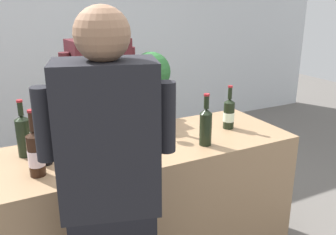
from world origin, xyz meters
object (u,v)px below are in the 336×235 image
wine_bottle_1 (161,114)px  wine_bottle_5 (229,113)px  wine_bottle_3 (206,125)px  potted_shrub (149,99)px  wine_bottle_2 (36,153)px  person_guest (112,216)px  wine_bottle_4 (112,125)px  wine_bottle_0 (24,135)px  person_server (103,126)px  wine_glass (169,121)px  wine_bottle_6 (44,143)px

wine_bottle_1 → wine_bottle_5: 0.47m
wine_bottle_1 → wine_bottle_5: (0.43, -0.19, -0.00)m
wine_bottle_3 → potted_shrub: (0.24, 1.35, -0.20)m
wine_bottle_2 → person_guest: 0.55m
wine_bottle_2 → wine_bottle_5: (1.30, 0.13, -0.02)m
wine_bottle_4 → person_guest: bearing=-109.9°
wine_bottle_4 → wine_bottle_5: wine_bottle_4 is taller
wine_bottle_0 → wine_bottle_3: bearing=-18.4°
person_server → wine_bottle_3: bearing=-66.5°
wine_glass → potted_shrub: (0.39, 1.18, -0.19)m
potted_shrub → wine_bottle_3: bearing=-99.9°
wine_bottle_0 → wine_glass: wine_bottle_0 is taller
wine_bottle_0 → wine_bottle_6: 0.19m
wine_bottle_1 → wine_bottle_2: size_ratio=0.88×
wine_bottle_5 → wine_bottle_6: (-1.24, -0.01, 0.02)m
wine_bottle_1 → wine_bottle_3: size_ratio=0.96×
wine_bottle_2 → person_server: person_server is taller
wine_bottle_2 → wine_bottle_4: wine_bottle_2 is taller
wine_bottle_6 → person_guest: bearing=-73.6°
wine_bottle_5 → potted_shrub: bearing=93.6°
wine_bottle_4 → wine_bottle_5: size_ratio=1.14×
wine_bottle_6 → wine_glass: 0.77m
person_server → wine_glass: bearing=-72.3°
wine_bottle_5 → wine_bottle_0: bearing=173.2°
wine_bottle_4 → wine_bottle_6: bearing=-168.7°
wine_bottle_5 → person_server: bearing=134.7°
wine_bottle_4 → wine_bottle_5: bearing=-5.1°
wine_bottle_5 → wine_glass: bearing=-179.9°
wine_bottle_1 → wine_bottle_4: size_ratio=0.90×
wine_bottle_2 → wine_bottle_5: wine_bottle_2 is taller
wine_bottle_5 → wine_bottle_6: size_ratio=0.96×
wine_bottle_0 → wine_bottle_4: (0.50, -0.08, 0.00)m
wine_bottle_2 → wine_bottle_5: bearing=5.7°
wine_bottle_4 → wine_bottle_5: 0.83m
wine_bottle_5 → person_guest: (-1.07, -0.60, -0.15)m
wine_bottle_1 → potted_shrub: potted_shrub is taller
wine_bottle_0 → person_guest: 0.82m
wine_bottle_6 → wine_bottle_1: bearing=13.8°
wine_bottle_0 → potted_shrub: bearing=39.2°
wine_glass → person_guest: bearing=-135.0°
wine_bottle_2 → wine_bottle_3: 0.99m
wine_bottle_5 → person_guest: person_guest is taller
wine_bottle_1 → wine_bottle_6: bearing=-166.2°
person_server → potted_shrub: person_server is taller
wine_glass → person_server: person_server is taller
wine_bottle_3 → wine_bottle_4: bearing=153.7°
person_server → person_guest: size_ratio=0.95×
person_guest → potted_shrub: bearing=60.8°
person_guest → wine_bottle_6: bearing=106.4°
wine_bottle_2 → person_guest: bearing=-63.4°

